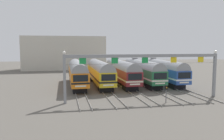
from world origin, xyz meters
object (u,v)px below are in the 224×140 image
Objects in this scene: commuter_train_yellow at (100,72)px; commuter_train_maroon at (121,71)px; commuter_train_green at (142,71)px; commuter_train_orange at (77,72)px; catenary_gantry at (145,63)px; commuter_train_blue at (162,70)px; yard_signal_mast at (166,90)px.

commuter_train_yellow is 4.35m from commuter_train_maroon.
commuter_train_yellow is 1.00× the size of commuter_train_maroon.
commuter_train_maroon is at bearing 180.00° from commuter_train_green.
commuter_train_orange and commuter_train_yellow have the same top height.
catenary_gantry is (0.00, -13.50, 2.59)m from commuter_train_maroon.
commuter_train_yellow is 1.00× the size of commuter_train_blue.
commuter_train_yellow is 7.42× the size of yard_signal_mast.
catenary_gantry reaches higher than commuter_train_orange.
catenary_gantry is 9.31× the size of yard_signal_mast.
commuter_train_blue reaches higher than commuter_train_orange.
commuter_train_green is at bearing 0.00° from commuter_train_maroon.
catenary_gantry reaches higher than yard_signal_mast.
catenary_gantry is (4.35, -13.49, 2.59)m from commuter_train_yellow.
yard_signal_mast is at bearing -55.61° from commuter_train_orange.
catenary_gantry is at bearing -57.17° from commuter_train_orange.
yard_signal_mast is (-2.18, -15.91, -0.98)m from commuter_train_green.
commuter_train_maroon is 13.74m from catenary_gantry.
commuter_train_maroon is at bearing 180.00° from commuter_train_blue.
commuter_train_blue is 0.80× the size of catenary_gantry.
commuter_train_blue is (8.71, 0.00, 0.00)m from commuter_train_maroon.
catenary_gantry is at bearing -107.88° from commuter_train_green.
commuter_train_orange is 1.00× the size of commuter_train_yellow.
commuter_train_blue is 16.27m from catenary_gantry.
commuter_train_maroon is 4.35m from commuter_train_green.
commuter_train_maroon is 0.80× the size of catenary_gantry.
commuter_train_green reaches higher than yard_signal_mast.
commuter_train_maroon is (4.35, 0.00, 0.00)m from commuter_train_yellow.
commuter_train_yellow is 17.22m from yard_signal_mast.
commuter_train_maroon reaches higher than commuter_train_orange.
commuter_train_maroon reaches higher than commuter_train_yellow.
commuter_train_blue is (4.35, 0.00, 0.00)m from commuter_train_green.
commuter_train_maroon is at bearing 90.00° from catenary_gantry.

